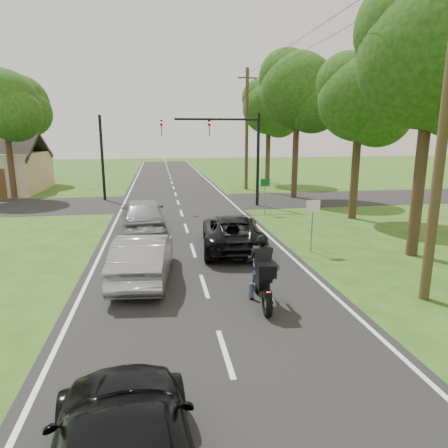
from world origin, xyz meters
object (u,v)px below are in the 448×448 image
(motorcycle_rider, at_px, (262,278))
(sign_white, at_px, (313,214))
(sign_green, at_px, (265,188))
(traffic_signal, at_px, (230,143))
(silver_suv, at_px, (143,215))
(dark_suv, at_px, (232,232))
(utility_pole_near, at_px, (445,118))
(silver_sedan, at_px, (144,257))
(utility_pole_far, at_px, (247,129))

(motorcycle_rider, relative_size, sign_white, 1.11)
(sign_green, bearing_deg, traffic_signal, 117.38)
(silver_suv, distance_m, traffic_signal, 9.08)
(dark_suv, relative_size, utility_pole_near, 0.52)
(traffic_signal, height_order, sign_white, traffic_signal)
(utility_pole_near, bearing_deg, motorcycle_rider, 175.65)
(motorcycle_rider, height_order, traffic_signal, traffic_signal)
(motorcycle_rider, xyz_separation_m, silver_suv, (-3.54, 9.14, 0.07))
(dark_suv, height_order, traffic_signal, traffic_signal)
(dark_suv, distance_m, silver_suv, 5.11)
(utility_pole_near, distance_m, sign_green, 13.50)
(dark_suv, bearing_deg, sign_green, -109.30)
(dark_suv, bearing_deg, silver_sedan, 47.46)
(utility_pole_far, relative_size, sign_green, 4.71)
(silver_sedan, bearing_deg, motorcycle_rider, 148.28)
(silver_sedan, height_order, traffic_signal, traffic_signal)
(dark_suv, relative_size, sign_green, 2.42)
(dark_suv, distance_m, utility_pole_near, 8.71)
(silver_suv, height_order, sign_green, sign_green)
(motorcycle_rider, distance_m, dark_suv, 5.64)
(traffic_signal, bearing_deg, utility_pole_far, 70.32)
(dark_suv, bearing_deg, utility_pole_near, 133.09)
(motorcycle_rider, distance_m, sign_white, 5.71)
(motorcycle_rider, relative_size, utility_pole_near, 0.24)
(motorcycle_rider, height_order, silver_sedan, motorcycle_rider)
(motorcycle_rider, relative_size, sign_green, 1.11)
(dark_suv, relative_size, silver_suv, 1.02)
(utility_pole_far, bearing_deg, dark_suv, -104.25)
(utility_pole_far, bearing_deg, traffic_signal, -109.68)
(utility_pole_near, relative_size, sign_green, 4.71)
(motorcycle_rider, distance_m, silver_suv, 9.80)
(motorcycle_rider, distance_m, traffic_signal, 16.10)
(motorcycle_rider, xyz_separation_m, utility_pole_far, (4.76, 23.64, 4.29))
(traffic_signal, xyz_separation_m, utility_pole_far, (2.86, 8.00, 0.95))
(utility_pole_near, relative_size, sign_white, 4.71)
(silver_sedan, bearing_deg, sign_green, -118.19)
(silver_sedan, distance_m, utility_pole_far, 23.01)
(motorcycle_rider, relative_size, utility_pole_far, 0.24)
(silver_suv, distance_m, sign_white, 8.19)
(silver_suv, bearing_deg, traffic_signal, -133.28)
(utility_pole_far, bearing_deg, sign_green, -96.73)
(motorcycle_rider, bearing_deg, silver_sedan, 146.65)
(silver_sedan, distance_m, sign_green, 12.18)
(sign_white, bearing_deg, sign_green, 88.57)
(silver_sedan, height_order, sign_white, sign_white)
(silver_suv, xyz_separation_m, traffic_signal, (5.43, 6.50, 3.27))
(silver_sedan, relative_size, sign_green, 2.18)
(utility_pole_far, xyz_separation_m, sign_green, (-1.30, -11.02, -3.49))
(motorcycle_rider, bearing_deg, dark_suv, 92.11)
(utility_pole_far, relative_size, sign_white, 4.71)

